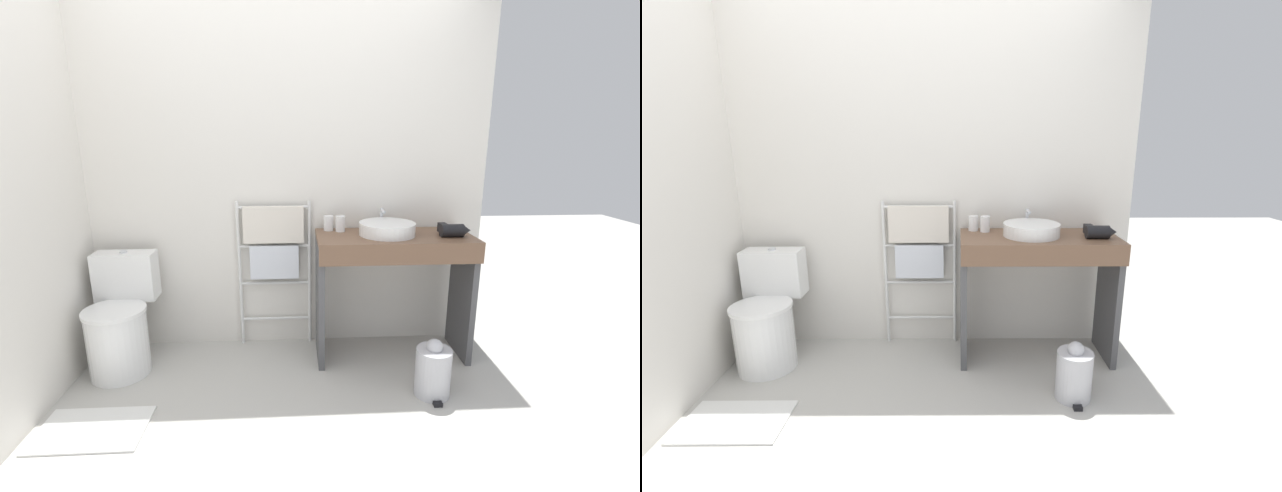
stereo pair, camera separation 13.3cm
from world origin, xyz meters
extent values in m
plane|color=#B2AFA8|center=(0.00, 0.00, 0.00)|extent=(12.00, 12.00, 0.00)
cube|color=silver|center=(0.00, 1.27, 1.26)|extent=(2.88, 0.12, 2.51)
cube|color=silver|center=(-1.38, 0.61, 1.26)|extent=(0.12, 1.81, 2.51)
cylinder|color=white|center=(-1.06, 0.81, 0.21)|extent=(0.37, 0.37, 0.43)
cylinder|color=white|center=(-1.06, 0.81, 0.44)|extent=(0.39, 0.39, 0.02)
cube|color=white|center=(-1.06, 1.06, 0.59)|extent=(0.40, 0.17, 0.32)
cylinder|color=silver|center=(-1.06, 1.06, 0.76)|extent=(0.05, 0.05, 0.01)
cylinder|color=silver|center=(-0.31, 1.18, 0.54)|extent=(0.02, 0.02, 1.07)
cylinder|color=silver|center=(0.19, 1.18, 0.54)|extent=(0.02, 0.02, 1.07)
cylinder|color=silver|center=(-0.06, 1.18, 0.19)|extent=(0.50, 0.02, 0.02)
cylinder|color=silver|center=(-0.06, 1.18, 0.47)|extent=(0.50, 0.02, 0.02)
cylinder|color=silver|center=(-0.06, 1.18, 0.75)|extent=(0.50, 0.02, 0.02)
cylinder|color=silver|center=(-0.06, 1.18, 1.03)|extent=(0.50, 0.02, 0.02)
cube|color=silver|center=(-0.06, 1.15, 0.91)|extent=(0.42, 0.04, 0.26)
cube|color=silver|center=(-0.06, 1.15, 0.64)|extent=(0.34, 0.04, 0.24)
cube|color=brown|center=(0.75, 0.95, 0.85)|extent=(1.03, 0.48, 0.03)
cube|color=brown|center=(0.75, 0.73, 0.79)|extent=(1.03, 0.02, 0.10)
cube|color=#4C4C4F|center=(0.25, 0.95, 0.42)|extent=(0.04, 0.41, 0.84)
cube|color=#4C4C4F|center=(1.25, 0.95, 0.42)|extent=(0.04, 0.41, 0.84)
cylinder|color=white|center=(0.70, 0.96, 0.91)|extent=(0.37, 0.37, 0.08)
cylinder|color=silver|center=(0.70, 0.96, 0.95)|extent=(0.30, 0.30, 0.01)
cylinder|color=silver|center=(0.70, 1.16, 0.94)|extent=(0.02, 0.02, 0.14)
cylinder|color=silver|center=(0.70, 1.12, 1.00)|extent=(0.02, 0.09, 0.02)
cylinder|color=white|center=(0.32, 1.12, 0.92)|extent=(0.07, 0.07, 0.10)
cylinder|color=white|center=(0.40, 1.08, 0.92)|extent=(0.07, 0.07, 0.11)
cylinder|color=black|center=(1.11, 0.88, 0.91)|extent=(0.15, 0.09, 0.09)
cone|color=black|center=(1.21, 0.88, 0.91)|extent=(0.05, 0.07, 0.07)
cube|color=black|center=(1.08, 0.96, 0.91)|extent=(0.05, 0.08, 0.06)
cylinder|color=#B7B7BC|center=(0.90, 0.45, 0.15)|extent=(0.21, 0.21, 0.30)
sphere|color=#B7B7BC|center=(0.90, 0.45, 0.31)|extent=(0.09, 0.09, 0.09)
cube|color=black|center=(0.90, 0.33, 0.01)|extent=(0.05, 0.04, 0.02)
cube|color=silver|center=(-1.00, 0.24, 0.01)|extent=(0.56, 0.36, 0.01)
camera|label=1|loc=(0.09, -1.77, 1.53)|focal=24.00mm
camera|label=2|loc=(0.22, -1.77, 1.53)|focal=24.00mm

